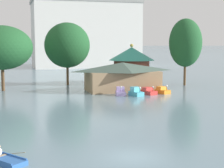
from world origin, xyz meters
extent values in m
plane|color=slate|center=(0.00, 0.00, 0.00)|extent=(2000.00, 2000.00, 0.00)
cube|color=#2D60AD|center=(-9.34, 1.52, 0.18)|extent=(3.54, 4.04, 0.36)
cube|color=#2D60AD|center=(-8.83, 1.91, 0.41)|extent=(2.40, 3.11, 0.10)
cylinder|color=tan|center=(-8.20, 2.51, 0.25)|extent=(1.03, 1.33, 0.45)
cube|color=#B299D8|center=(8.64, 30.26, 0.32)|extent=(1.96, 2.58, 0.63)
cube|color=#C8ADF0|center=(8.70, 30.54, 0.99)|extent=(1.47, 1.29, 0.72)
cylinder|color=#B299D8|center=(8.44, 29.35, 0.97)|extent=(0.14, 0.14, 0.66)
sphere|color=white|center=(8.44, 29.35, 1.45)|extent=(0.30, 0.30, 0.30)
cube|color=#4CB7CC|center=(10.85, 28.94, 0.34)|extent=(2.04, 2.71, 0.68)
cube|color=#5DCDE2|center=(10.77, 29.23, 1.05)|extent=(1.47, 1.38, 0.74)
cylinder|color=#4CB7CC|center=(11.12, 28.01, 0.95)|extent=(0.14, 0.14, 0.55)
sphere|color=white|center=(11.12, 28.01, 1.39)|extent=(0.33, 0.33, 0.33)
cube|color=red|center=(13.37, 29.98, 0.32)|extent=(2.38, 3.13, 0.64)
cube|color=#E8423C|center=(13.26, 30.31, 0.89)|extent=(1.66, 1.61, 0.50)
cylinder|color=red|center=(13.73, 28.93, 0.91)|extent=(0.14, 0.14, 0.55)
sphere|color=white|center=(13.73, 28.93, 1.33)|extent=(0.29, 0.29, 0.29)
cube|color=orange|center=(16.01, 30.27, 0.32)|extent=(2.21, 2.82, 0.64)
cube|color=gold|center=(15.91, 30.56, 0.90)|extent=(1.56, 1.47, 0.53)
cylinder|color=orange|center=(16.33, 29.33, 0.90)|extent=(0.14, 0.14, 0.53)
sphere|color=white|center=(16.33, 29.33, 1.35)|extent=(0.38, 0.38, 0.38)
cube|color=#9E7F5B|center=(10.64, 35.48, 1.74)|extent=(12.41, 6.63, 3.47)
pyramid|color=#42564C|center=(10.64, 35.48, 4.24)|extent=(13.40, 7.62, 1.54)
cylinder|color=brown|center=(15.97, 45.85, 2.42)|extent=(7.40, 7.40, 4.83)
cone|color=teal|center=(15.97, 45.85, 6.19)|extent=(9.48, 9.48, 2.71)
sphere|color=#B7993D|center=(15.97, 45.85, 7.89)|extent=(0.70, 0.70, 0.70)
cylinder|color=brown|center=(-9.67, 41.39, 1.85)|extent=(0.56, 0.56, 3.70)
ellipsoid|color=#1E5128|center=(-9.67, 41.39, 7.59)|extent=(10.74, 10.74, 7.78)
cylinder|color=brown|center=(2.70, 46.71, 1.74)|extent=(0.48, 0.48, 3.48)
ellipsoid|color=#1E5128|center=(2.70, 46.71, 7.97)|extent=(9.01, 9.01, 8.96)
cylinder|color=brown|center=(24.97, 39.55, 1.85)|extent=(0.48, 0.48, 3.70)
ellipsoid|color=#1E5128|center=(24.97, 39.55, 8.44)|extent=(6.46, 6.46, 9.48)
cube|color=silver|center=(17.60, 99.06, 10.90)|extent=(36.04, 17.26, 21.80)
cube|color=#999993|center=(17.60, 99.06, 22.30)|extent=(36.76, 17.61, 1.00)
camera|label=1|loc=(-8.70, -24.35, 8.47)|focal=57.36mm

